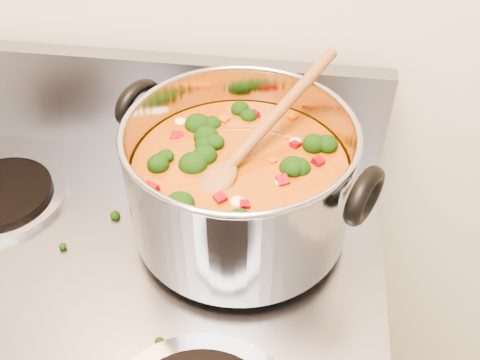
{
  "coord_description": "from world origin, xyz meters",
  "views": [
    {
      "loc": [
        0.27,
        0.81,
        1.46
      ],
      "look_at": [
        0.2,
        1.3,
        1.01
      ],
      "focal_mm": 40.0,
      "sensor_mm": 36.0,
      "label": 1
    }
  ],
  "objects": [
    {
      "name": "stockpot",
      "position": [
        0.2,
        1.3,
        1.01
      ],
      "size": [
        0.34,
        0.28,
        0.17
      ],
      "rotation": [
        0.0,
        0.0,
        -0.44
      ],
      "color": "#A9A9B1",
      "rests_on": "electric_range"
    },
    {
      "name": "wooden_spoon",
      "position": [
        0.21,
        1.31,
        1.06
      ],
      "size": [
        0.17,
        0.24,
        0.1
      ],
      "rotation": [
        0.0,
        0.0,
        1.0
      ],
      "color": "brown",
      "rests_on": "stockpot"
    },
    {
      "name": "cooktop_crumbs",
      "position": [
        0.27,
        1.33,
        0.92
      ],
      "size": [
        0.31,
        0.34,
        0.01
      ],
      "color": "black",
      "rests_on": "electric_range"
    }
  ]
}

